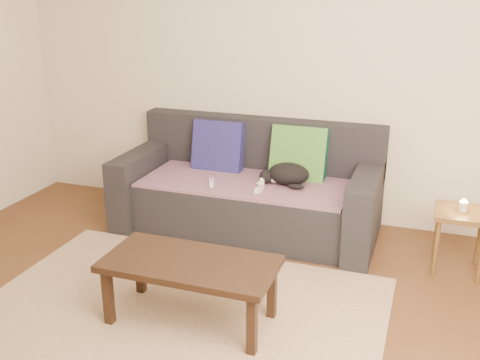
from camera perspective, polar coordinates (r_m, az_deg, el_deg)
The scene contains 13 objects.
ground at distance 3.48m, azimuth -7.60°, elevation -14.76°, with size 4.50×4.50×0.00m, color brown.
back_wall at distance 4.79m, azimuth 2.66°, elevation 11.58°, with size 4.50×0.04×2.60m, color beige.
sofa at distance 4.64m, azimuth 0.94°, elevation -1.32°, with size 2.10×0.94×0.87m.
throw_blanket at distance 4.51m, azimuth 0.58°, elevation -0.27°, with size 1.66×0.74×0.02m, color #3C2546.
cushion_navy at distance 4.80m, azimuth -2.23°, elevation 3.41°, with size 0.44×0.11×0.44m, color #1A1354.
cushion_green at distance 4.59m, azimuth 5.98°, elevation 2.60°, with size 0.45×0.11×0.45m, color #0B4B3A.
cat at distance 4.44m, azimuth 4.76°, elevation 0.58°, with size 0.44×0.34×0.17m.
wii_remote_a at distance 4.44m, azimuth -2.92°, elevation -0.26°, with size 0.15×0.04×0.03m, color white.
wii_remote_b at distance 4.30m, azimuth 1.96°, elevation -0.92°, with size 0.15×0.04×0.03m, color white.
side_table at distance 4.21m, azimuth 21.55°, elevation -3.96°, with size 0.36×0.36×0.46m.
candle at distance 4.16m, azimuth 21.74°, elevation -2.48°, with size 0.06×0.06×0.09m.
rug at distance 3.59m, azimuth -6.50°, elevation -13.45°, with size 2.50×1.80×0.01m, color tan.
coffee_table at distance 3.35m, azimuth -5.10°, elevation -8.95°, with size 1.02×0.51×0.41m.
Camera 1 is at (1.37, -2.55, 1.93)m, focal length 42.00 mm.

